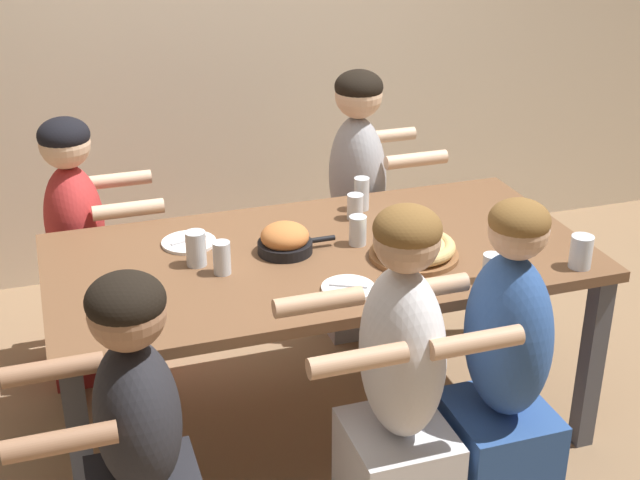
{
  "coord_description": "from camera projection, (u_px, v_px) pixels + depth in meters",
  "views": [
    {
      "loc": [
        -0.91,
        -2.78,
        2.17
      ],
      "look_at": [
        0.0,
        0.0,
        0.81
      ],
      "focal_mm": 50.0,
      "sensor_mm": 36.0,
      "label": 1
    }
  ],
  "objects": [
    {
      "name": "drinking_glass_f",
      "position": [
        196.0,
        251.0,
        3.14
      ],
      "size": [
        0.07,
        0.07,
        0.13
      ],
      "color": "silver",
      "rests_on": "dining_table"
    },
    {
      "name": "diner_near_center",
      "position": [
        398.0,
        405.0,
        2.73
      ],
      "size": [
        0.51,
        0.4,
        1.22
      ],
      "rotation": [
        0.0,
        0.0,
        1.57
      ],
      "color": "silver",
      "rests_on": "ground"
    },
    {
      "name": "drinking_glass_g",
      "position": [
        222.0,
        260.0,
        3.08
      ],
      "size": [
        0.06,
        0.06,
        0.12
      ],
      "color": "silver",
      "rests_on": "dining_table"
    },
    {
      "name": "drinking_glass_d",
      "position": [
        581.0,
        253.0,
        3.12
      ],
      "size": [
        0.08,
        0.08,
        0.12
      ],
      "color": "silver",
      "rests_on": "dining_table"
    },
    {
      "name": "dining_table",
      "position": [
        320.0,
        272.0,
        3.28
      ],
      "size": [
        1.97,
        0.98,
        0.76
      ],
      "color": "brown",
      "rests_on": "ground"
    },
    {
      "name": "drinking_glass_b",
      "position": [
        358.0,
        230.0,
        3.29
      ],
      "size": [
        0.07,
        0.07,
        0.11
      ],
      "color": "silver",
      "rests_on": "dining_table"
    },
    {
      "name": "pizza_board_main",
      "position": [
        414.0,
        249.0,
        3.2
      ],
      "size": [
        0.32,
        0.32,
        0.07
      ],
      "color": "brown",
      "rests_on": "dining_table"
    },
    {
      "name": "drinking_glass_e",
      "position": [
        355.0,
        207.0,
        3.51
      ],
      "size": [
        0.06,
        0.06,
        0.1
      ],
      "color": "silver",
      "rests_on": "dining_table"
    },
    {
      "name": "drinking_glass_c",
      "position": [
        491.0,
        270.0,
        3.03
      ],
      "size": [
        0.06,
        0.06,
        0.1
      ],
      "color": "silver",
      "rests_on": "dining_table"
    },
    {
      "name": "diner_far_left",
      "position": [
        80.0,
        259.0,
        3.72
      ],
      "size": [
        0.51,
        0.4,
        1.14
      ],
      "rotation": [
        0.0,
        0.0,
        -1.57
      ],
      "color": "#B22D2D",
      "rests_on": "ground"
    },
    {
      "name": "diner_near_midright",
      "position": [
        501.0,
        389.0,
        2.84
      ],
      "size": [
        0.51,
        0.4,
        1.19
      ],
      "rotation": [
        0.0,
        0.0,
        1.57
      ],
      "color": "#2D5193",
      "rests_on": "ground"
    },
    {
      "name": "diner_far_midright",
      "position": [
        357.0,
        212.0,
        4.05
      ],
      "size": [
        0.51,
        0.4,
        1.23
      ],
      "rotation": [
        0.0,
        0.0,
        -1.57
      ],
      "color": "#99999E",
      "rests_on": "ground"
    },
    {
      "name": "ground_plane",
      "position": [
        320.0,
        423.0,
        3.57
      ],
      "size": [
        18.0,
        18.0,
        0.0
      ],
      "primitive_type": "plane",
      "color": "#896B4C",
      "rests_on": "ground"
    },
    {
      "name": "diner_near_left",
      "position": [
        141.0,
        465.0,
        2.52
      ],
      "size": [
        0.51,
        0.4,
        1.13
      ],
      "rotation": [
        0.0,
        0.0,
        1.57
      ],
      "color": "#232328",
      "rests_on": "ground"
    },
    {
      "name": "empty_plate_a",
      "position": [
        525.0,
        230.0,
        3.42
      ],
      "size": [
        0.19,
        0.19,
        0.02
      ],
      "color": "white",
      "rests_on": "dining_table"
    },
    {
      "name": "skillet_bowl",
      "position": [
        285.0,
        240.0,
        3.23
      ],
      "size": [
        0.29,
        0.2,
        0.11
      ],
      "color": "black",
      "rests_on": "dining_table"
    },
    {
      "name": "empty_plate_b",
      "position": [
        348.0,
        288.0,
        2.99
      ],
      "size": [
        0.18,
        0.18,
        0.02
      ],
      "color": "white",
      "rests_on": "dining_table"
    },
    {
      "name": "drinking_glass_a",
      "position": [
        362.0,
        196.0,
        3.59
      ],
      "size": [
        0.06,
        0.06,
        0.13
      ],
      "color": "silver",
      "rests_on": "dining_table"
    },
    {
      "name": "empty_plate_c",
      "position": [
        189.0,
        242.0,
        3.31
      ],
      "size": [
        0.2,
        0.2,
        0.02
      ],
      "color": "white",
      "rests_on": "dining_table"
    }
  ]
}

